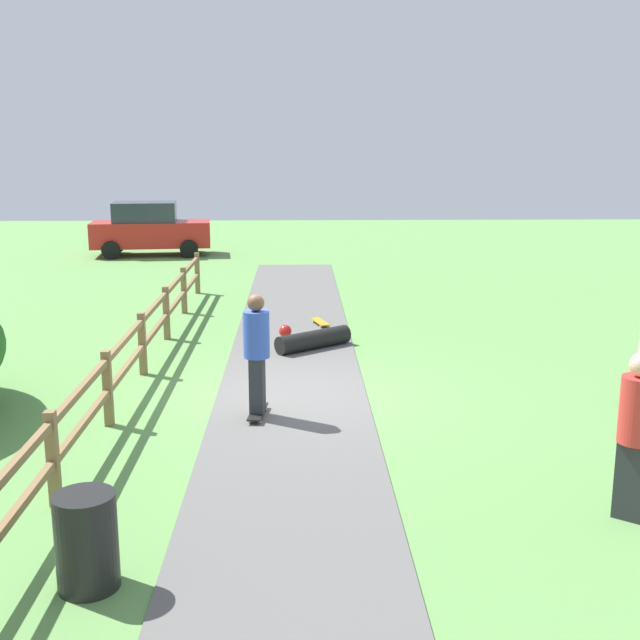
{
  "coord_description": "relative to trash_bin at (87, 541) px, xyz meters",
  "views": [
    {
      "loc": [
        0.12,
        -12.1,
        3.93
      ],
      "look_at": [
        0.48,
        1.08,
        1.0
      ],
      "focal_mm": 44.41,
      "sensor_mm": 36.0,
      "label": 1
    }
  ],
  "objects": [
    {
      "name": "ground_plane",
      "position": [
        1.8,
        5.55,
        -0.45
      ],
      "size": [
        60.0,
        60.0,
        0.0
      ],
      "primitive_type": "plane",
      "color": "#60934C"
    },
    {
      "name": "asphalt_path",
      "position": [
        1.8,
        5.55,
        -0.44
      ],
      "size": [
        2.4,
        28.0,
        0.02
      ],
      "primitive_type": "cube",
      "color": "#605E5B",
      "rests_on": "ground_plane"
    },
    {
      "name": "wooden_fence",
      "position": [
        -0.8,
        5.55,
        0.22
      ],
      "size": [
        0.12,
        18.12,
        1.1
      ],
      "color": "olive",
      "rests_on": "ground_plane"
    },
    {
      "name": "trash_bin",
      "position": [
        0.0,
        0.0,
        0.0
      ],
      "size": [
        0.56,
        0.56,
        0.9
      ],
      "primitive_type": "cylinder",
      "color": "black",
      "rests_on": "ground_plane"
    },
    {
      "name": "skater_riding",
      "position": [
        1.31,
        4.53,
        0.59
      ],
      "size": [
        0.42,
        0.82,
        1.83
      ],
      "color": "black",
      "rests_on": "asphalt_path"
    },
    {
      "name": "skater_fallen",
      "position": [
        2.16,
        8.51,
        -0.25
      ],
      "size": [
        1.52,
        1.52,
        0.36
      ],
      "color": "black",
      "rests_on": "asphalt_path"
    },
    {
      "name": "skateboard_loose",
      "position": [
        2.39,
        10.54,
        -0.36
      ],
      "size": [
        0.41,
        0.82,
        0.08
      ],
      "color": "#BF8C19",
      "rests_on": "asphalt_path"
    },
    {
      "name": "bystander_red",
      "position": [
        5.46,
        1.21,
        0.57
      ],
      "size": [
        0.53,
        0.53,
        1.84
      ],
      "color": "#2D2D33",
      "rests_on": "ground_plane"
    },
    {
      "name": "parked_car_red",
      "position": [
        -3.44,
        22.14,
        0.51
      ],
      "size": [
        4.36,
        2.35,
        1.92
      ],
      "color": "red",
      "rests_on": "ground_plane"
    }
  ]
}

